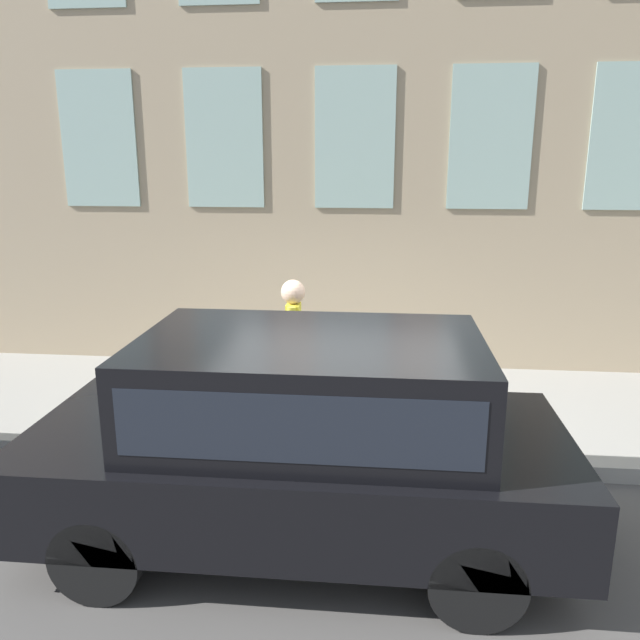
% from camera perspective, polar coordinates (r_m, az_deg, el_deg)
% --- Properties ---
extents(ground_plane, '(80.00, 80.00, 0.00)m').
position_cam_1_polar(ground_plane, '(6.73, 1.60, -13.60)').
color(ground_plane, '#514F4C').
extents(sidewalk, '(3.02, 60.00, 0.17)m').
position_cam_1_polar(sidewalk, '(8.06, 2.38, -8.01)').
color(sidewalk, '#9E9B93').
rests_on(sidewalk, ground_plane).
extents(building_facade, '(0.33, 40.00, 7.36)m').
position_cam_1_polar(building_facade, '(9.12, 3.27, 17.74)').
color(building_facade, tan).
rests_on(building_facade, ground_plane).
extents(fire_hydrant, '(0.28, 0.41, 0.81)m').
position_cam_1_polar(fire_hydrant, '(6.85, 2.53, -7.63)').
color(fire_hydrant, gold).
rests_on(fire_hydrant, sidewalk).
extents(person, '(0.41, 0.27, 1.70)m').
position_cam_1_polar(person, '(7.08, -2.42, -1.71)').
color(person, navy).
rests_on(person, sidewalk).
extents(parked_truck_black_near, '(2.00, 4.39, 1.80)m').
position_cam_1_polar(parked_truck_black_near, '(5.19, -1.49, -9.94)').
color(parked_truck_black_near, black).
rests_on(parked_truck_black_near, ground_plane).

